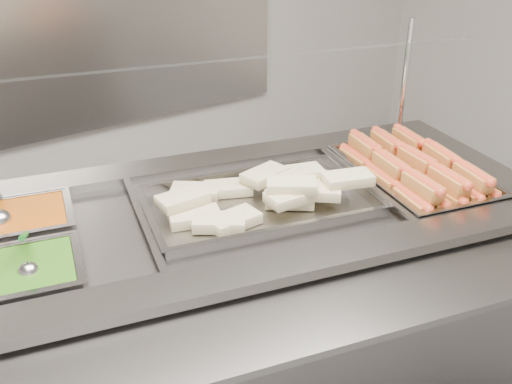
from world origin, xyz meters
TOP-DOWN VIEW (x-y plane):
  - back_panel at (0.00, 2.45)m, footprint 3.00×0.04m
  - steam_counter at (-0.05, 0.52)m, footprint 2.21×1.40m
  - tray_rail at (-0.19, -0.02)m, footprint 1.96×0.88m
  - sneeze_guard at (0.01, 0.75)m, footprint 1.82×0.77m
  - pan_hotdogs at (0.61, 0.35)m, footprint 0.51×0.67m
  - pan_wraps at (0.02, 0.50)m, footprint 0.83×0.61m
  - pan_beans at (-0.69, 0.86)m, footprint 0.38×0.34m
  - pan_peas at (-0.77, 0.55)m, footprint 0.38×0.34m
  - hotdogs_in_buns at (0.61, 0.34)m, footprint 0.46×0.62m
  - tortilla_wraps at (0.05, 0.50)m, footprint 0.68×0.48m
  - ladle at (-0.73, 0.85)m, footprint 0.09×0.20m
  - serving_spoon at (-0.74, 0.54)m, footprint 0.08×0.20m

SIDE VIEW (x-z plane):
  - steam_counter at x=-0.05m, z-range 0.00..0.98m
  - tray_rail at x=-0.19m, z-range 0.90..0.95m
  - pan_hotdogs at x=0.61m, z-range 0.88..0.99m
  - pan_beans at x=-0.69m, z-range 0.88..0.99m
  - pan_peas at x=-0.77m, z-range 0.88..0.99m
  - pan_wraps at x=0.02m, z-range 0.91..0.99m
  - ladle at x=-0.73m, z-range 0.90..1.07m
  - hotdogs_in_buns at x=0.61m, z-range 0.92..1.05m
  - serving_spoon at x=-0.74m, z-range 0.92..1.06m
  - tortilla_wraps at x=0.05m, z-range 0.94..1.04m
  - back_panel at x=0.00m, z-range 0.60..1.80m
  - sneeze_guard at x=0.01m, z-range 1.13..1.61m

